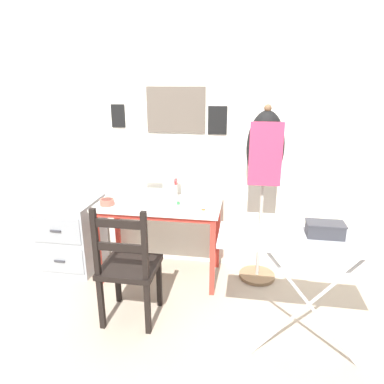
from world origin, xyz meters
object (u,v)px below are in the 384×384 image
at_px(wooden_chair, 128,268).
at_px(storage_box, 325,229).
at_px(filing_cabinet, 72,234).
at_px(dress_form, 265,159).
at_px(thread_spool_near_machine, 178,202).
at_px(fabric_bowl, 107,202).
at_px(ironing_board, 316,247).
at_px(scissors, 206,209).
at_px(sewing_machine, 159,186).

bearing_deg(wooden_chair, storage_box, -7.54).
distance_m(filing_cabinet, storage_box, 2.28).
bearing_deg(dress_form, thread_spool_near_machine, -170.28).
height_order(fabric_bowl, wooden_chair, wooden_chair).
bearing_deg(storage_box, thread_spool_near_machine, 142.61).
relative_size(fabric_bowl, dress_form, 0.08).
xyz_separation_m(filing_cabinet, ironing_board, (2.00, -0.88, 0.47)).
bearing_deg(storage_box, scissors, 137.70).
height_order(scissors, wooden_chair, wooden_chair).
xyz_separation_m(ironing_board, storage_box, (0.05, 0.04, 0.09)).
xyz_separation_m(sewing_machine, fabric_bowl, (-0.40, -0.21, -0.10)).
bearing_deg(thread_spool_near_machine, sewing_machine, 153.20).
bearing_deg(fabric_bowl, storage_box, -22.60).
xyz_separation_m(scissors, wooden_chair, (-0.49, -0.54, -0.28)).
height_order(scissors, thread_spool_near_machine, thread_spool_near_machine).
bearing_deg(fabric_bowl, wooden_chair, -55.39).
distance_m(thread_spool_near_machine, ironing_board, 1.27).
height_order(sewing_machine, filing_cabinet, sewing_machine).
bearing_deg(thread_spool_near_machine, wooden_chair, -111.66).
bearing_deg(wooden_chair, scissors, 47.74).
distance_m(fabric_bowl, ironing_board, 1.71).
bearing_deg(ironing_board, filing_cabinet, 156.34).
relative_size(fabric_bowl, filing_cabinet, 0.18).
height_order(dress_form, storage_box, dress_form).
relative_size(wooden_chair, dress_form, 0.60).
height_order(thread_spool_near_machine, wooden_chair, wooden_chair).
distance_m(sewing_machine, fabric_bowl, 0.46).
relative_size(sewing_machine, thread_spool_near_machine, 9.06).
height_order(fabric_bowl, dress_form, dress_form).
distance_m(scissors, storage_box, 1.06).
height_order(scissors, storage_box, storage_box).
relative_size(fabric_bowl, ironing_board, 0.11).
xyz_separation_m(wooden_chair, ironing_board, (1.21, -0.21, 0.37)).
distance_m(scissors, ironing_board, 1.04).
xyz_separation_m(sewing_machine, thread_spool_near_machine, (0.19, -0.10, -0.11)).
relative_size(thread_spool_near_machine, dress_form, 0.03).
xyz_separation_m(fabric_bowl, ironing_board, (1.56, -0.71, 0.07)).
height_order(filing_cabinet, ironing_board, ironing_board).
xyz_separation_m(thread_spool_near_machine, filing_cabinet, (-1.03, 0.06, -0.39)).
height_order(fabric_bowl, thread_spool_near_machine, fabric_bowl).
distance_m(scissors, wooden_chair, 0.77).
bearing_deg(sewing_machine, storage_box, -35.87).
height_order(wooden_chair, ironing_board, wooden_chair).
relative_size(thread_spool_near_machine, filing_cabinet, 0.06).
relative_size(sewing_machine, fabric_bowl, 2.95).
xyz_separation_m(sewing_machine, scissors, (0.43, -0.17, -0.12)).
xyz_separation_m(thread_spool_near_machine, wooden_chair, (-0.24, -0.61, -0.29)).
relative_size(fabric_bowl, storage_box, 0.56).
bearing_deg(ironing_board, dress_form, 106.15).
distance_m(wooden_chair, filing_cabinet, 1.04).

